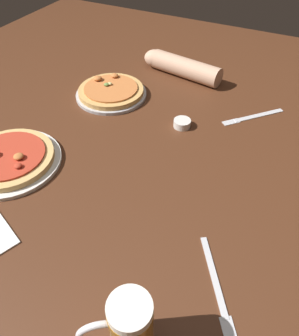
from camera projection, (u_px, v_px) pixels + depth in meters
ground_plane at (149, 177)px, 0.93m from camera, size 2.40×2.40×0.03m
pizza_plate_near at (9, 159)px, 0.94m from camera, size 0.30×0.30×0.05m
pizza_plate_far at (111, 92)px, 1.21m from camera, size 0.27×0.27×0.05m
beer_mug_dark at (129, 327)px, 0.54m from camera, size 0.12×0.10×0.16m
ramekin_sauce at (181, 123)px, 1.07m from camera, size 0.06×0.06×0.03m
fork_left at (217, 285)px, 0.68m from camera, size 0.14×0.20×0.01m
knife_right at (253, 116)px, 1.12m from camera, size 0.18×0.19×0.01m
diner_arm at (178, 66)px, 1.31m from camera, size 0.35×0.13×0.08m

